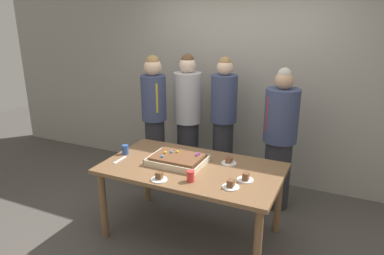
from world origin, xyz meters
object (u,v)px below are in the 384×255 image
at_px(plated_slice_near_right, 245,178).
at_px(person_striped_tie_right, 223,123).
at_px(person_green_shirt_behind, 188,118).
at_px(plated_slice_far_right, 229,162).
at_px(drink_cup_middle, 125,150).
at_px(sheet_cake, 178,159).
at_px(person_far_right_suit, 154,120).
at_px(plated_slice_near_left, 231,185).
at_px(plated_slice_far_left, 159,178).
at_px(drink_cup_nearest, 191,176).
at_px(cake_server_utensil, 120,160).
at_px(person_serving_front, 280,139).
at_px(party_table, 192,174).

distance_m(plated_slice_near_right, person_striped_tie_right, 1.35).
relative_size(person_green_shirt_behind, person_striped_tie_right, 1.01).
distance_m(plated_slice_far_right, person_striped_tie_right, 0.97).
bearing_deg(person_green_shirt_behind, drink_cup_middle, -31.42).
distance_m(sheet_cake, person_far_right_suit, 1.07).
relative_size(plated_slice_near_left, plated_slice_near_right, 1.00).
distance_m(plated_slice_far_left, person_far_right_suit, 1.41).
relative_size(plated_slice_far_right, person_far_right_suit, 0.09).
distance_m(plated_slice_near_left, person_far_right_suit, 1.74).
height_order(drink_cup_nearest, person_far_right_suit, person_far_right_suit).
bearing_deg(cake_server_utensil, plated_slice_far_left, -20.38).
bearing_deg(plated_slice_far_right, plated_slice_near_left, -69.27).
distance_m(drink_cup_nearest, person_serving_front, 1.34).
xyz_separation_m(party_table, plated_slice_far_right, (0.31, 0.22, 0.10)).
xyz_separation_m(plated_slice_near_left, person_green_shirt_behind, (-1.05, 1.35, 0.11)).
height_order(drink_cup_nearest, person_green_shirt_behind, person_green_shirt_behind).
height_order(party_table, drink_cup_nearest, drink_cup_nearest).
xyz_separation_m(person_serving_front, person_green_shirt_behind, (-1.22, 0.16, 0.05)).
distance_m(plated_slice_far_left, drink_cup_nearest, 0.29).
xyz_separation_m(drink_cup_nearest, person_green_shirt_behind, (-0.69, 1.39, 0.08)).
xyz_separation_m(drink_cup_middle, person_far_right_suit, (-0.11, 0.80, 0.10)).
xyz_separation_m(plated_slice_near_right, drink_cup_nearest, (-0.44, -0.22, 0.03)).
height_order(person_serving_front, person_far_right_suit, person_far_right_suit).
height_order(plated_slice_far_right, person_far_right_suit, person_far_right_suit).
relative_size(plated_slice_near_right, person_green_shirt_behind, 0.09).
distance_m(party_table, person_green_shirt_behind, 1.25).
relative_size(plated_slice_near_left, drink_cup_middle, 1.50).
height_order(party_table, plated_slice_far_right, plated_slice_far_right).
xyz_separation_m(plated_slice_far_left, drink_cup_middle, (-0.64, 0.38, 0.03)).
bearing_deg(party_table, plated_slice_far_right, 36.26).
bearing_deg(plated_slice_far_left, person_far_right_suit, 122.14).
bearing_deg(party_table, person_far_right_suit, 138.06).
relative_size(party_table, plated_slice_near_left, 11.60).
distance_m(drink_cup_middle, person_serving_front, 1.72).
bearing_deg(person_far_right_suit, plated_slice_near_right, 16.10).
bearing_deg(plated_slice_far_right, person_far_right_suit, 154.33).
bearing_deg(person_serving_front, drink_cup_nearest, 18.55).
bearing_deg(plated_slice_near_right, plated_slice_far_right, 130.89).
bearing_deg(drink_cup_nearest, plated_slice_near_right, 26.32).
xyz_separation_m(cake_server_utensil, person_serving_front, (1.39, 1.10, 0.08)).
distance_m(sheet_cake, cake_server_utensil, 0.60).
bearing_deg(party_table, plated_slice_near_right, -7.52).
bearing_deg(plated_slice_near_left, plated_slice_far_left, -168.21).
height_order(plated_slice_near_left, plated_slice_far_right, plated_slice_near_left).
bearing_deg(person_far_right_suit, drink_cup_nearest, -0.06).
xyz_separation_m(plated_slice_near_right, person_serving_front, (0.09, 1.01, 0.06)).
bearing_deg(plated_slice_near_left, cake_server_utensil, 175.94).
xyz_separation_m(party_table, person_striped_tie_right, (-0.08, 1.11, 0.22)).
bearing_deg(drink_cup_nearest, plated_slice_far_left, -160.62).
height_order(drink_cup_middle, person_far_right_suit, person_far_right_suit).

